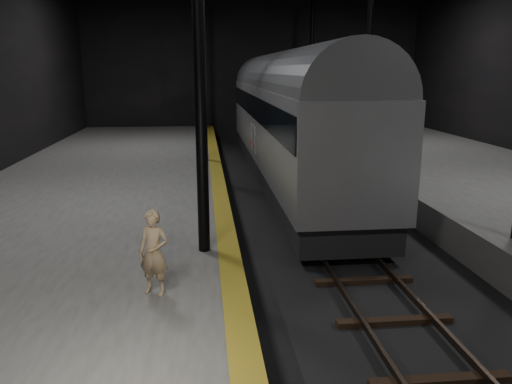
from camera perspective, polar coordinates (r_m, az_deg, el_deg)
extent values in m
plane|color=black|center=(16.11, 7.77, -4.46)|extent=(44.00, 44.00, 0.00)
cube|color=#4D4D4A|center=(15.95, -19.40, -3.45)|extent=(9.00, 43.80, 1.00)
cube|color=olive|center=(15.37, -3.95, -1.34)|extent=(0.50, 43.80, 0.01)
cube|color=#3F3328|center=(15.90, 5.26, -3.99)|extent=(0.08, 43.00, 0.14)
cube|color=#3F3328|center=(16.24, 10.26, -3.78)|extent=(0.08, 43.00, 0.14)
cube|color=black|center=(16.09, 7.78, -4.26)|extent=(2.40, 42.00, 0.12)
cylinder|color=black|center=(10.87, -6.58, 18.91)|extent=(0.26, 0.26, 10.00)
cylinder|color=black|center=(22.85, -6.44, 16.21)|extent=(0.26, 0.26, 10.00)
cylinder|color=black|center=(24.07, 12.71, 15.84)|extent=(0.26, 0.26, 10.00)
cylinder|color=black|center=(34.84, -6.40, 15.37)|extent=(0.26, 0.26, 10.00)
cylinder|color=black|center=(35.66, 6.37, 15.33)|extent=(0.26, 0.26, 10.00)
cube|color=#AAACB2|center=(22.59, 3.56, 7.93)|extent=(3.08, 21.23, 3.19)
cube|color=black|center=(22.88, 3.49, 2.95)|extent=(2.81, 20.81, 0.90)
cube|color=black|center=(22.53, 3.59, 9.81)|extent=(3.14, 20.91, 0.96)
cylinder|color=slate|center=(22.48, 3.62, 11.97)|extent=(3.02, 21.02, 3.02)
cube|color=black|center=(15.91, 7.90, -3.50)|extent=(1.91, 2.34, 0.37)
cube|color=black|center=(30.19, 1.14, 4.87)|extent=(1.91, 2.34, 0.37)
cube|color=silver|center=(21.41, -0.15, 5.91)|extent=(0.04, 0.80, 1.11)
cube|color=silver|center=(22.67, -0.49, 6.36)|extent=(0.04, 0.80, 1.11)
cylinder|color=#B31E16|center=(21.63, -0.26, 5.29)|extent=(0.03, 0.28, 0.28)
cylinder|color=#B31E16|center=(22.89, -0.59, 5.76)|extent=(0.03, 0.28, 0.28)
imported|color=#9E8460|center=(9.29, -11.60, -6.79)|extent=(0.68, 0.58, 1.59)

